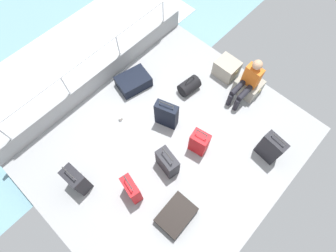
% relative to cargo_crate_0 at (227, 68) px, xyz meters
% --- Properties ---
extents(ground_plane, '(4.40, 5.20, 0.06)m').
position_rel_cargo_crate_0_xyz_m(ground_plane, '(0.30, -2.20, -0.23)').
color(ground_plane, '#939699').
extents(gunwale_port, '(0.06, 5.20, 0.45)m').
position_rel_cargo_crate_0_xyz_m(gunwale_port, '(-1.87, -2.20, 0.02)').
color(gunwale_port, '#939699').
rests_on(gunwale_port, ground_plane).
extents(railing_port, '(0.04, 4.20, 1.02)m').
position_rel_cargo_crate_0_xyz_m(railing_port, '(-1.87, -2.20, 0.58)').
color(railing_port, silver).
rests_on(railing_port, ground_plane).
extents(sea_wake, '(12.00, 12.00, 0.01)m').
position_rel_cargo_crate_0_xyz_m(sea_wake, '(-3.30, -2.20, -0.54)').
color(sea_wake, '#6B99A8').
rests_on(sea_wake, ground_plane).
extents(cargo_crate_0, '(0.53, 0.44, 0.40)m').
position_rel_cargo_crate_0_xyz_m(cargo_crate_0, '(0.00, 0.00, 0.00)').
color(cargo_crate_0, '#9E9989').
rests_on(cargo_crate_0, ground_plane).
extents(cargo_crate_1, '(0.56, 0.47, 0.36)m').
position_rel_cargo_crate_0_xyz_m(cargo_crate_1, '(0.64, -0.04, -0.02)').
color(cargo_crate_1, gray).
rests_on(cargo_crate_1, ground_plane).
extents(passenger_seated, '(0.34, 0.66, 1.06)m').
position_rel_cargo_crate_0_xyz_m(passenger_seated, '(0.64, -0.22, 0.35)').
color(passenger_seated, orange).
rests_on(passenger_seated, ground_plane).
extents(suitcase_0, '(0.43, 0.28, 0.82)m').
position_rel_cargo_crate_0_xyz_m(suitcase_0, '(-0.41, -3.93, 0.12)').
color(suitcase_0, black).
rests_on(suitcase_0, ground_plane).
extents(suitcase_1, '(0.42, 0.27, 0.87)m').
position_rel_cargo_crate_0_xyz_m(suitcase_1, '(0.44, -3.37, 0.13)').
color(suitcase_1, red).
rests_on(suitcase_1, ground_plane).
extents(suitcase_2, '(0.52, 0.69, 0.22)m').
position_rel_cargo_crate_0_xyz_m(suitcase_2, '(1.30, -3.13, -0.09)').
color(suitcase_2, black).
rests_on(suitcase_2, ground_plane).
extents(suitcase_3, '(0.49, 0.33, 0.79)m').
position_rel_cargo_crate_0_xyz_m(suitcase_3, '(-0.13, -1.86, 0.14)').
color(suitcase_3, black).
rests_on(suitcase_3, ground_plane).
extents(suitcase_4, '(0.46, 0.25, 0.80)m').
position_rel_cargo_crate_0_xyz_m(suitcase_4, '(1.81, -1.03, 0.15)').
color(suitcase_4, black).
rests_on(suitcase_4, ground_plane).
extents(suitcase_5, '(0.66, 0.81, 0.27)m').
position_rel_cargo_crate_0_xyz_m(suitcase_5, '(-1.32, -1.67, -0.07)').
color(suitcase_5, black).
rests_on(suitcase_5, ground_plane).
extents(suitcase_6, '(0.38, 0.31, 0.77)m').
position_rel_cargo_crate_0_xyz_m(suitcase_6, '(0.73, -1.85, 0.10)').
color(suitcase_6, red).
rests_on(suitcase_6, ground_plane).
extents(suitcase_7, '(0.49, 0.32, 0.76)m').
position_rel_cargo_crate_0_xyz_m(suitcase_7, '(0.56, -2.56, 0.08)').
color(suitcase_7, black).
rests_on(suitcase_7, ground_plane).
extents(duffel_bag, '(0.36, 0.49, 0.44)m').
position_rel_cargo_crate_0_xyz_m(duffel_bag, '(-0.32, -0.91, -0.04)').
color(duffel_bag, black).
rests_on(duffel_bag, ground_plane).
extents(paper_cup, '(0.08, 0.08, 0.10)m').
position_rel_cargo_crate_0_xyz_m(paper_cup, '(-0.89, -2.47, -0.15)').
color(paper_cup, white).
rests_on(paper_cup, ground_plane).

